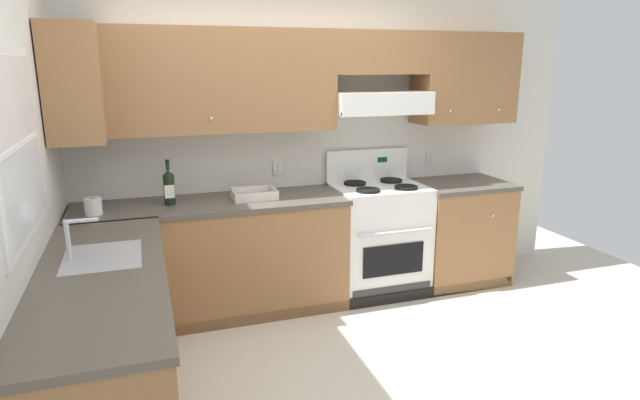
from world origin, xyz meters
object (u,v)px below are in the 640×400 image
(bowl, at_px, (254,195))
(paper_towel_roll, at_px, (93,206))
(stove, at_px, (378,237))
(wine_bottle, at_px, (169,187))

(bowl, height_order, paper_towel_roll, paper_towel_roll)
(bowl, relative_size, paper_towel_roll, 2.83)
(stove, relative_size, paper_towel_roll, 10.15)
(bowl, bearing_deg, stove, -0.24)
(wine_bottle, xyz_separation_m, bowl, (0.63, -0.00, -0.11))
(wine_bottle, relative_size, bowl, 1.00)
(stove, distance_m, bowl, 1.16)
(paper_towel_roll, bearing_deg, bowl, 5.55)
(stove, bearing_deg, bowl, 179.76)
(stove, xyz_separation_m, wine_bottle, (-1.70, 0.01, 0.57))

